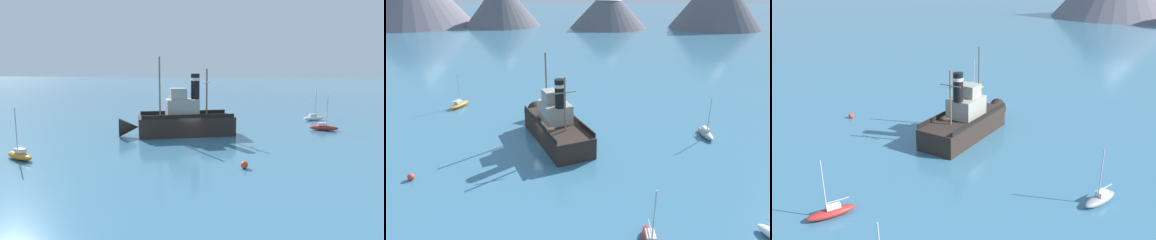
% 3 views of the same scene
% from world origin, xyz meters
% --- Properties ---
extents(ground_plane, '(600.00, 600.00, 0.00)m').
position_xyz_m(ground_plane, '(0.00, 0.00, 0.00)').
color(ground_plane, teal).
extents(old_tugboat, '(8.76, 14.57, 9.90)m').
position_xyz_m(old_tugboat, '(1.16, 1.62, 1.83)').
color(old_tugboat, '#2D231E').
rests_on(old_tugboat, ground).
extents(sailboat_orange, '(2.49, 3.93, 4.90)m').
position_xyz_m(sailboat_orange, '(-13.87, 13.27, 0.43)').
color(sailboat_orange, orange).
rests_on(sailboat_orange, ground).
extents(sailboat_grey, '(1.32, 3.86, 4.90)m').
position_xyz_m(sailboat_grey, '(19.45, 2.17, 0.43)').
color(sailboat_grey, gray).
rests_on(sailboat_grey, ground).
extents(mooring_buoy, '(0.64, 0.64, 0.64)m').
position_xyz_m(mooring_buoy, '(-12.09, -7.42, 0.32)').
color(mooring_buoy, red).
rests_on(mooring_buoy, ground).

